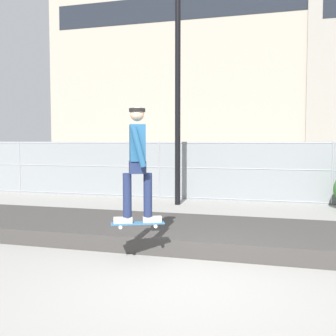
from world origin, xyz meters
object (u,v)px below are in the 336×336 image
object	(u,v)px
skateboard	(138,223)
parked_car_near	(151,167)
skater	(137,158)
street_lamp	(178,54)

from	to	relation	value
skateboard	parked_car_near	size ratio (longest dim) A/B	0.18
skater	parked_car_near	distance (m)	10.08
street_lamp	parked_car_near	distance (m)	5.58
skateboard	skater	size ratio (longest dim) A/B	0.47
skater	parked_car_near	world-z (taller)	skater
skater	street_lamp	world-z (taller)	street_lamp
skateboard	street_lamp	bearing A→B (deg)	98.56
skater	street_lamp	size ratio (longest dim) A/B	0.24
street_lamp	skater	bearing A→B (deg)	-81.44
skateboard	street_lamp	size ratio (longest dim) A/B	0.11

